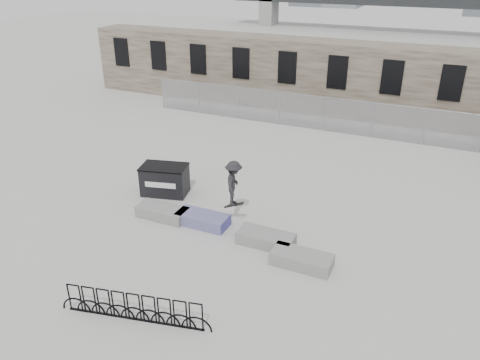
% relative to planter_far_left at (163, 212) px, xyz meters
% --- Properties ---
extents(ground, '(120.00, 120.00, 0.00)m').
position_rel_planter_far_left_xyz_m(ground, '(2.97, -0.01, -0.24)').
color(ground, '#B1B2AC').
rests_on(ground, ground).
extents(stone_wall, '(36.00, 2.58, 4.50)m').
position_rel_planter_far_left_xyz_m(stone_wall, '(2.97, 16.23, 2.01)').
color(stone_wall, brown).
rests_on(stone_wall, ground).
extents(chainlink_fence, '(22.06, 0.06, 2.02)m').
position_rel_planter_far_left_xyz_m(chainlink_fence, '(2.97, 12.49, 0.79)').
color(chainlink_fence, gray).
rests_on(chainlink_fence, ground).
extents(planter_far_left, '(2.00, 0.90, 0.44)m').
position_rel_planter_far_left_xyz_m(planter_far_left, '(0.00, 0.00, 0.00)').
color(planter_far_left, gray).
rests_on(planter_far_left, ground).
extents(planter_center_left, '(2.00, 0.90, 0.44)m').
position_rel_planter_far_left_xyz_m(planter_center_left, '(1.67, 0.16, 0.00)').
color(planter_center_left, '#352F8F').
rests_on(planter_center_left, ground).
extents(planter_center_right, '(2.00, 0.90, 0.44)m').
position_rel_planter_far_left_xyz_m(planter_center_right, '(4.36, -0.10, 0.00)').
color(planter_center_right, gray).
rests_on(planter_center_right, ground).
extents(planter_offset, '(2.00, 0.90, 0.44)m').
position_rel_planter_far_left_xyz_m(planter_offset, '(5.90, -0.78, 0.00)').
color(planter_offset, gray).
rests_on(planter_offset, ground).
extents(dumpster, '(2.17, 1.62, 1.28)m').
position_rel_planter_far_left_xyz_m(dumpster, '(-1.03, 1.80, 0.40)').
color(dumpster, black).
rests_on(dumpster, ground).
extents(bike_rack, '(4.40, 0.98, 0.90)m').
position_rel_planter_far_left_xyz_m(bike_rack, '(2.44, -5.18, 0.20)').
color(bike_rack, black).
rests_on(bike_rack, ground).
extents(skateboarder, '(0.96, 1.28, 1.94)m').
position_rel_planter_far_left_xyz_m(skateboarder, '(2.67, 0.85, 1.39)').
color(skateboarder, '#232326').
rests_on(skateboarder, ground).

